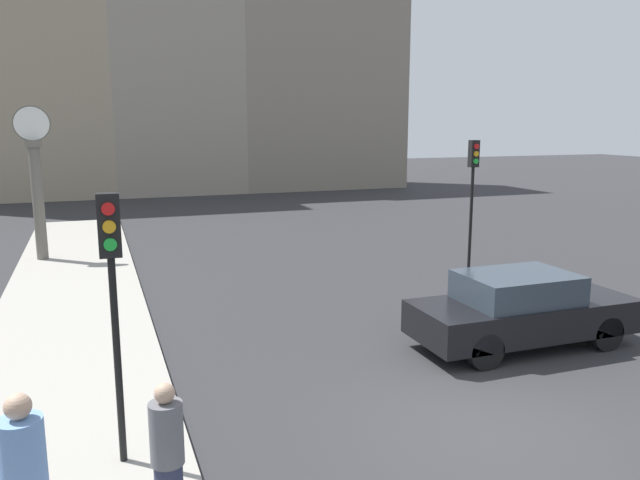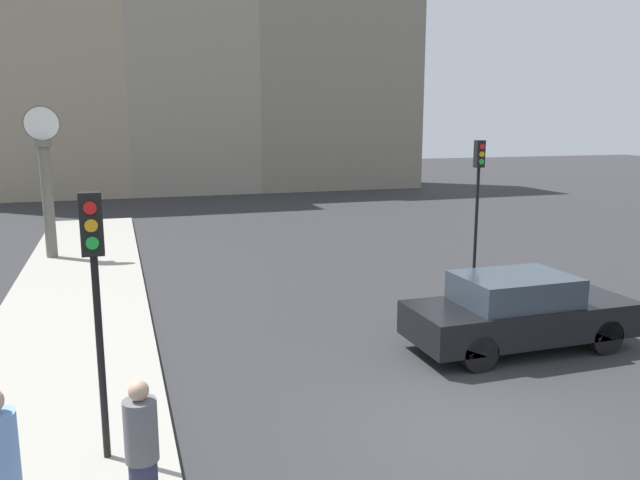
% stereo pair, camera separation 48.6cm
% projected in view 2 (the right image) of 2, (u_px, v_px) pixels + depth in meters
% --- Properties ---
extents(ground_plane, '(120.00, 120.00, 0.00)m').
position_uv_depth(ground_plane, '(474.00, 433.00, 8.81)').
color(ground_plane, '#2D2D30').
extents(sidewalk_corner, '(3.28, 23.64, 0.12)m').
position_uv_depth(sidewalk_corner, '(79.00, 288.00, 16.23)').
color(sidewalk_corner, '#A39E93').
rests_on(sidewalk_corner, ground_plane).
extents(building_row, '(29.29, 5.00, 19.91)m').
position_uv_depth(building_row, '(173.00, 50.00, 37.37)').
color(building_row, gray).
rests_on(building_row, ground_plane).
extents(sedan_car, '(4.42, 1.70, 1.48)m').
position_uv_depth(sedan_car, '(519.00, 312.00, 11.96)').
color(sedan_car, black).
rests_on(sedan_car, ground_plane).
extents(traffic_light_near, '(0.26, 0.24, 3.39)m').
position_uv_depth(traffic_light_near, '(95.00, 271.00, 7.51)').
color(traffic_light_near, black).
rests_on(traffic_light_near, sidewalk_corner).
extents(traffic_light_far, '(0.26, 0.24, 3.82)m').
position_uv_depth(traffic_light_far, '(478.00, 179.00, 17.61)').
color(traffic_light_far, black).
rests_on(traffic_light_far, ground_plane).
extents(street_clock, '(1.07, 0.44, 4.69)m').
position_uv_depth(street_clock, '(47.00, 184.00, 19.28)').
color(street_clock, '#666056').
rests_on(street_clock, sidewalk_corner).
extents(pedestrian_grey_jacket, '(0.35, 0.35, 1.60)m').
position_uv_depth(pedestrian_grey_jacket, '(142.00, 453.00, 6.53)').
color(pedestrian_grey_jacket, '#2D334C').
rests_on(pedestrian_grey_jacket, sidewalk_corner).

